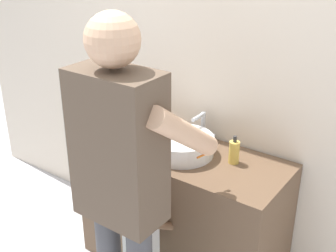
# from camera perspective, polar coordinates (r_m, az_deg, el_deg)

# --- Properties ---
(back_wall) EXTENTS (4.40, 0.08, 2.70)m
(back_wall) POSITION_cam_1_polar(r_m,az_deg,el_deg) (2.67, 5.98, 8.97)
(back_wall) COLOR beige
(back_wall) RESTS_ON ground
(vanity_cabinet) EXTENTS (1.26, 0.54, 0.84)m
(vanity_cabinet) POSITION_cam_1_polar(r_m,az_deg,el_deg) (2.82, 1.81, -11.00)
(vanity_cabinet) COLOR brown
(vanity_cabinet) RESTS_ON ground
(sink_basin) EXTENTS (0.38, 0.38, 0.11)m
(sink_basin) POSITION_cam_1_polar(r_m,az_deg,el_deg) (2.56, 1.70, -2.46)
(sink_basin) COLOR white
(sink_basin) RESTS_ON vanity_cabinet
(faucet) EXTENTS (0.18, 0.14, 0.18)m
(faucet) POSITION_cam_1_polar(r_m,az_deg,el_deg) (2.72, 4.43, -0.22)
(faucet) COLOR #B7BABF
(faucet) RESTS_ON vanity_cabinet
(toothbrush_cup) EXTENTS (0.07, 0.07, 0.21)m
(toothbrush_cup) POSITION_cam_1_polar(r_m,az_deg,el_deg) (2.73, -4.65, -0.74)
(toothbrush_cup) COLOR silver
(toothbrush_cup) RESTS_ON vanity_cabinet
(soap_bottle) EXTENTS (0.06, 0.06, 0.17)m
(soap_bottle) POSITION_cam_1_polar(r_m,az_deg,el_deg) (2.48, 8.57, -3.35)
(soap_bottle) COLOR gold
(soap_bottle) RESTS_ON vanity_cabinet
(child_toddler) EXTENTS (0.25, 0.25, 0.80)m
(child_toddler) POSITION_cam_1_polar(r_m,az_deg,el_deg) (2.53, -3.45, -14.20)
(child_toddler) COLOR #47474C
(child_toddler) RESTS_ON ground
(adult_parent) EXTENTS (0.55, 0.57, 1.76)m
(adult_parent) POSITION_cam_1_polar(r_m,az_deg,el_deg) (2.01, -6.01, -5.46)
(adult_parent) COLOR #47474C
(adult_parent) RESTS_ON ground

